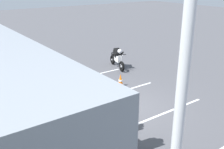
{
  "coord_description": "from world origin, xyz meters",
  "views": [
    {
      "loc": [
        -7.76,
        5.8,
        4.93
      ],
      "look_at": [
        0.86,
        -0.24,
        1.1
      ],
      "focal_mm": 42.11,
      "sensor_mm": 36.0,
      "label": 1
    }
  ],
  "objects_px": {
    "spectator_right": "(75,91)",
    "spectator_centre": "(91,98)",
    "parked_motorcycle_silver": "(55,101)",
    "traffic_cone": "(120,80)",
    "stunt_motorcycle": "(117,58)",
    "spectator_left": "(111,108)",
    "spectator_far_left": "(129,122)",
    "spectator_far_right": "(63,84)"
  },
  "relations": [
    {
      "from": "spectator_left",
      "to": "traffic_cone",
      "type": "xyz_separation_m",
      "value": [
        3.21,
        -2.78,
        -0.68
      ]
    },
    {
      "from": "spectator_left",
      "to": "parked_motorcycle_silver",
      "type": "height_order",
      "value": "spectator_left"
    },
    {
      "from": "spectator_far_right",
      "to": "stunt_motorcycle",
      "type": "relative_size",
      "value": 0.82
    },
    {
      "from": "spectator_far_left",
      "to": "spectator_far_right",
      "type": "distance_m",
      "value": 3.94
    },
    {
      "from": "spectator_centre",
      "to": "parked_motorcycle_silver",
      "type": "bearing_deg",
      "value": 27.34
    },
    {
      "from": "stunt_motorcycle",
      "to": "spectator_far_right",
      "type": "bearing_deg",
      "value": 120.27
    },
    {
      "from": "spectator_left",
      "to": "traffic_cone",
      "type": "distance_m",
      "value": 4.3
    },
    {
      "from": "spectator_left",
      "to": "spectator_centre",
      "type": "bearing_deg",
      "value": 8.63
    },
    {
      "from": "spectator_right",
      "to": "stunt_motorcycle",
      "type": "xyz_separation_m",
      "value": [
        3.69,
        -4.66,
        -0.39
      ]
    },
    {
      "from": "parked_motorcycle_silver",
      "to": "spectator_right",
      "type": "bearing_deg",
      "value": -136.26
    },
    {
      "from": "spectator_left",
      "to": "spectator_right",
      "type": "height_order",
      "value": "spectator_right"
    },
    {
      "from": "stunt_motorcycle",
      "to": "traffic_cone",
      "type": "bearing_deg",
      "value": 147.19
    },
    {
      "from": "spectator_centre",
      "to": "stunt_motorcycle",
      "type": "height_order",
      "value": "spectator_centre"
    },
    {
      "from": "spectator_far_left",
      "to": "spectator_far_right",
      "type": "height_order",
      "value": "spectator_far_left"
    },
    {
      "from": "spectator_centre",
      "to": "traffic_cone",
      "type": "distance_m",
      "value": 3.73
    },
    {
      "from": "spectator_centre",
      "to": "spectator_far_left",
      "type": "bearing_deg",
      "value": -179.47
    },
    {
      "from": "spectator_far_right",
      "to": "traffic_cone",
      "type": "distance_m",
      "value": 3.24
    },
    {
      "from": "spectator_right",
      "to": "stunt_motorcycle",
      "type": "bearing_deg",
      "value": -51.67
    },
    {
      "from": "spectator_far_right",
      "to": "stunt_motorcycle",
      "type": "height_order",
      "value": "spectator_far_right"
    },
    {
      "from": "spectator_far_left",
      "to": "spectator_right",
      "type": "height_order",
      "value": "spectator_right"
    },
    {
      "from": "stunt_motorcycle",
      "to": "traffic_cone",
      "type": "height_order",
      "value": "stunt_motorcycle"
    },
    {
      "from": "spectator_right",
      "to": "stunt_motorcycle",
      "type": "distance_m",
      "value": 5.96
    },
    {
      "from": "parked_motorcycle_silver",
      "to": "traffic_cone",
      "type": "height_order",
      "value": "parked_motorcycle_silver"
    },
    {
      "from": "spectator_centre",
      "to": "spectator_far_right",
      "type": "distance_m",
      "value": 1.84
    },
    {
      "from": "spectator_right",
      "to": "spectator_far_right",
      "type": "bearing_deg",
      "value": 1.16
    },
    {
      "from": "spectator_far_left",
      "to": "spectator_right",
      "type": "relative_size",
      "value": 1.0
    },
    {
      "from": "spectator_far_left",
      "to": "spectator_far_right",
      "type": "relative_size",
      "value": 1.02
    },
    {
      "from": "spectator_left",
      "to": "spectator_right",
      "type": "distance_m",
      "value": 1.92
    },
    {
      "from": "parked_motorcycle_silver",
      "to": "stunt_motorcycle",
      "type": "distance_m",
      "value": 6.08
    },
    {
      "from": "spectator_centre",
      "to": "spectator_right",
      "type": "relative_size",
      "value": 1.0
    },
    {
      "from": "spectator_centre",
      "to": "spectator_left",
      "type": "bearing_deg",
      "value": -171.37
    },
    {
      "from": "spectator_far_left",
      "to": "stunt_motorcycle",
      "type": "height_order",
      "value": "spectator_far_left"
    },
    {
      "from": "spectator_far_right",
      "to": "spectator_centre",
      "type": "bearing_deg",
      "value": -173.36
    },
    {
      "from": "spectator_right",
      "to": "spectator_centre",
      "type": "bearing_deg",
      "value": -167.54
    },
    {
      "from": "traffic_cone",
      "to": "stunt_motorcycle",
      "type": "bearing_deg",
      "value": -32.81
    },
    {
      "from": "parked_motorcycle_silver",
      "to": "spectator_far_right",
      "type": "bearing_deg",
      "value": -56.24
    },
    {
      "from": "spectator_far_left",
      "to": "parked_motorcycle_silver",
      "type": "xyz_separation_m",
      "value": [
        3.57,
        0.78,
        -0.53
      ]
    },
    {
      "from": "stunt_motorcycle",
      "to": "spectator_far_left",
      "type": "bearing_deg",
      "value": 146.27
    },
    {
      "from": "spectator_centre",
      "to": "parked_motorcycle_silver",
      "type": "distance_m",
      "value": 1.73
    },
    {
      "from": "stunt_motorcycle",
      "to": "traffic_cone",
      "type": "xyz_separation_m",
      "value": [
        -2.37,
        1.53,
        -0.31
      ]
    },
    {
      "from": "traffic_cone",
      "to": "spectator_left",
      "type": "bearing_deg",
      "value": 139.03
    },
    {
      "from": "spectator_left",
      "to": "parked_motorcycle_silver",
      "type": "relative_size",
      "value": 0.81
    }
  ]
}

